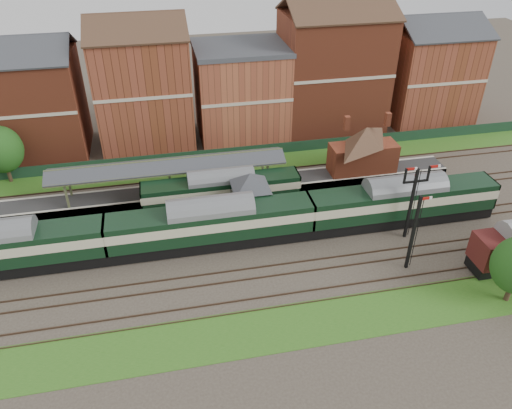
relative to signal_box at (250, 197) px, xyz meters
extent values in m
plane|color=#473D33|center=(3.00, -3.25, -3.19)|extent=(160.00, 160.00, 0.00)
cube|color=#2D6619|center=(3.00, 12.75, -3.16)|extent=(90.00, 4.50, 0.06)
cube|color=#2D6619|center=(3.00, -15.25, -3.16)|extent=(90.00, 5.00, 0.06)
cube|color=#193823|center=(3.00, 14.75, -2.44)|extent=(90.00, 0.12, 1.50)
cube|color=#2D2D2D|center=(-2.00, 6.50, -2.69)|extent=(55.00, 3.40, 1.00)
cube|color=#6C7A56|center=(0.00, 0.00, -1.99)|extent=(3.40, 3.20, 2.40)
cube|color=#505A38|center=(0.00, 0.00, 0.21)|extent=(3.60, 3.40, 2.00)
pyramid|color=#383A3F|center=(0.00, 0.00, 2.01)|extent=(5.40, 5.40, 1.60)
cube|color=brown|center=(8.00, 0.00, -2.09)|extent=(3.00, 2.40, 2.20)
cube|color=#4C3323|center=(8.00, -0.65, -0.64)|extent=(3.20, 1.34, 0.79)
cube|color=#4C3323|center=(8.00, 0.65, -0.64)|extent=(3.20, 1.34, 0.79)
cube|color=#9A4227|center=(15.00, 6.50, -0.44)|extent=(8.00, 3.00, 3.50)
pyramid|color=#4C3323|center=(15.00, 6.50, 2.41)|extent=(8.10, 8.10, 2.20)
cube|color=#9A4227|center=(12.50, 6.50, 2.91)|extent=(0.60, 0.60, 1.60)
cube|color=#9A4227|center=(17.50, 6.50, 2.91)|extent=(0.60, 0.60, 1.60)
cube|color=#505A38|center=(-19.00, 5.20, -0.49)|extent=(0.22, 0.22, 3.40)
cube|color=#505A38|center=(3.00, 7.80, -0.49)|extent=(0.22, 0.22, 3.40)
cube|color=#383A3F|center=(-8.00, 5.55, 1.41)|extent=(26.00, 1.99, 0.90)
cube|color=#383A3F|center=(-8.00, 7.45, 1.41)|extent=(26.00, 1.99, 0.90)
cube|color=#505A38|center=(-8.00, 6.50, 1.79)|extent=(26.00, 0.20, 0.20)
cube|color=black|center=(15.00, -5.75, 0.81)|extent=(0.25, 0.25, 8.00)
cube|color=black|center=(15.00, -5.75, 3.41)|extent=(2.60, 0.18, 0.18)
cube|color=#B2140F|center=(14.35, -5.75, 4.86)|extent=(1.10, 0.08, 0.25)
cube|color=#B2140F|center=(16.75, -5.75, 4.86)|extent=(1.10, 0.08, 0.25)
cube|color=black|center=(13.00, -10.25, 0.81)|extent=(0.25, 0.25, 8.00)
cube|color=#B2140F|center=(13.55, -10.25, 4.51)|extent=(1.10, 0.08, 0.25)
cube|color=#9A4227|center=(-25.00, 21.75, 3.31)|extent=(14.00, 10.00, 13.00)
cube|color=brown|center=(-10.00, 21.75, 4.31)|extent=(12.00, 10.00, 15.00)
cube|color=#A45535|center=(3.00, 21.75, 2.81)|extent=(12.00, 10.00, 12.00)
cube|color=#9A4227|center=(16.00, 21.75, 4.81)|extent=(14.00, 10.00, 16.00)
cube|color=brown|center=(31.00, 21.75, 3.31)|extent=(12.00, 10.00, 13.00)
cube|color=black|center=(-4.53, -3.25, -2.42)|extent=(20.04, 2.81, 1.22)
cube|color=black|center=(-4.53, -3.25, -0.36)|extent=(20.04, 3.12, 2.89)
cube|color=beige|center=(-4.53, -3.25, -0.01)|extent=(20.06, 3.16, 1.00)
cube|color=slate|center=(-4.53, -3.25, 1.25)|extent=(20.04, 3.12, 0.67)
cube|color=black|center=(15.51, -3.25, -2.42)|extent=(20.04, 2.81, 1.22)
cube|color=black|center=(15.51, -3.25, -0.36)|extent=(20.04, 3.12, 2.89)
cube|color=beige|center=(15.51, -3.25, -0.01)|extent=(20.06, 3.16, 1.00)
cube|color=slate|center=(15.51, -3.25, 1.25)|extent=(20.04, 3.12, 0.67)
cube|color=black|center=(-2.61, 3.25, -2.50)|extent=(17.25, 2.42, 1.05)
cube|color=black|center=(-2.61, 3.25, -0.73)|extent=(17.25, 2.68, 2.49)
cube|color=beige|center=(-2.61, 3.25, -0.43)|extent=(17.27, 2.72, 0.86)
cube|color=slate|center=(-2.61, 3.25, 0.66)|extent=(17.25, 2.68, 0.58)
cube|color=black|center=(21.98, -12.25, -2.52)|extent=(6.81, 2.51, 1.02)
cube|color=#481415|center=(21.98, -12.25, -0.65)|extent=(6.81, 2.95, 2.73)
cylinder|color=#382619|center=(19.61, -16.08, -1.68)|extent=(0.44, 0.44, 3.03)
cylinder|color=#382619|center=(-26.86, 14.17, -1.52)|extent=(0.44, 0.44, 3.34)
ellipsoid|color=#275117|center=(-26.86, 14.17, 1.15)|extent=(4.90, 4.90, 5.64)
camera|label=1|loc=(-8.25, -42.79, 27.87)|focal=35.00mm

